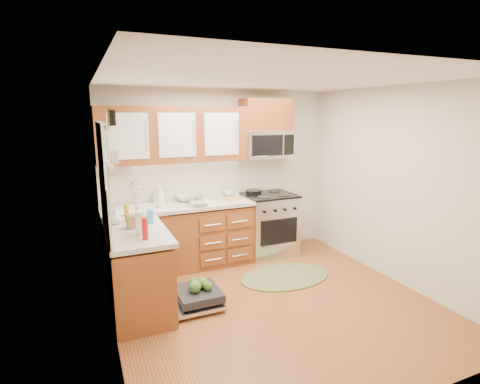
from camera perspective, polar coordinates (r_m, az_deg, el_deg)
name	(u,v)px	position (r m, az deg, el deg)	size (l,w,h in m)	color
floor	(274,303)	(4.55, 5.16, -16.46)	(3.50, 3.50, 0.00)	brown
ceiling	(278,79)	(4.02, 5.85, 16.72)	(3.50, 3.50, 0.00)	white
wall_back	(220,175)	(5.67, -3.06, 2.68)	(3.50, 0.04, 2.50)	beige
wall_front	(401,251)	(2.77, 23.37, -8.28)	(3.50, 0.04, 2.50)	beige
wall_left	(107,215)	(3.62, -19.60, -3.33)	(0.04, 3.50, 2.50)	beige
wall_right	(397,186)	(5.17, 22.74, 0.85)	(0.04, 3.50, 2.50)	beige
base_cabinet_back	(180,239)	(5.39, -9.13, -7.02)	(2.05, 0.60, 0.85)	#613016
base_cabinet_left	(137,272)	(4.41, -15.39, -11.68)	(0.60, 1.25, 0.85)	#613016
countertop_back	(179,206)	(5.24, -9.28, -2.14)	(2.07, 0.64, 0.05)	beige
countertop_left	(136,231)	(4.25, -15.61, -5.78)	(0.64, 1.27, 0.05)	beige
backsplash_back	(173,181)	(5.46, -10.15, 1.72)	(2.05, 0.02, 0.57)	beige
backsplash_left	(105,206)	(4.14, -19.89, -2.06)	(0.02, 1.25, 0.57)	beige
upper_cabinets	(174,135)	(5.23, -10.01, 8.62)	(2.05, 0.35, 0.75)	#613016
cabinet_over_mw	(266,115)	(5.71, 4.01, 11.65)	(0.76, 0.35, 0.47)	#613016
range	(269,224)	(5.84, 4.43, -4.89)	(0.76, 0.64, 0.95)	silver
microwave	(267,144)	(5.71, 4.06, 7.28)	(0.76, 0.38, 0.40)	silver
sink	(141,218)	(5.15, -14.86, -3.79)	(0.62, 0.50, 0.26)	white
dishwasher	(195,298)	(4.46, -6.90, -15.69)	(0.70, 0.60, 0.20)	silver
window	(103,174)	(4.05, -20.20, 2.53)	(0.03, 1.05, 1.05)	white
window_blind	(103,142)	(4.02, -20.18, 7.21)	(0.02, 0.96, 0.40)	white
shelf_upper	(107,127)	(3.16, -19.60, 9.25)	(0.04, 0.40, 0.03)	white
shelf_lower	(110,165)	(3.19, -19.23, 3.87)	(0.04, 0.40, 0.03)	white
rug	(285,276)	(5.19, 6.86, -12.63)	(1.26, 0.82, 0.02)	olive
skillet	(254,192)	(5.78, 2.08, 0.07)	(0.25, 0.25, 0.05)	black
stock_pot	(197,200)	(5.17, -6.61, -1.27)	(0.21, 0.21, 0.12)	silver
cutting_board	(233,199)	(5.48, -1.03, -1.01)	(0.25, 0.16, 0.02)	tan
canister	(156,197)	(5.36, -12.71, -0.81)	(0.10, 0.10, 0.16)	silver
paper_towel_roll	(141,223)	(4.01, -14.82, -4.56)	(0.12, 0.12, 0.25)	white
mustard_bottle	(127,213)	(4.54, -16.86, -3.12)	(0.06, 0.06, 0.19)	gold
red_bottle	(145,228)	(3.85, -14.28, -5.41)	(0.06, 0.06, 0.23)	#AC150E
wooden_box	(134,221)	(4.27, -15.86, -4.31)	(0.15, 0.11, 0.15)	brown
blue_carton	(148,217)	(4.38, -13.86, -3.72)	(0.10, 0.06, 0.16)	#2981C1
bowl_a	(200,204)	(5.12, -6.12, -1.76)	(0.25, 0.25, 0.06)	#999999
bowl_b	(186,198)	(5.41, -8.18, -0.89)	(0.29, 0.29, 0.09)	#999999
cup	(228,193)	(5.67, -1.79, -0.16)	(0.13, 0.13, 0.10)	#999999
soap_bottle_a	(160,197)	(5.05, -12.08, -0.80)	(0.11, 0.11, 0.29)	#999999
soap_bottle_b	(140,209)	(4.74, -15.06, -2.46)	(0.08, 0.08, 0.18)	#999999
soap_bottle_c	(115,217)	(4.47, -18.48, -3.61)	(0.13, 0.13, 0.17)	#999999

